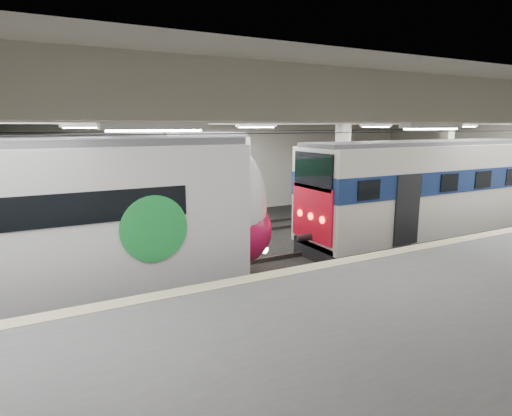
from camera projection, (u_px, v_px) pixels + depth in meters
station_hall at (313, 182)px, 13.20m from camera, size 36.00×24.00×5.75m
modern_emu at (52, 227)px, 11.51m from camera, size 14.42×2.98×4.62m
older_rer at (435, 189)px, 18.43m from camera, size 13.04×2.88×4.32m
far_train at (69, 192)px, 16.66m from camera, size 14.71×3.36×4.65m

